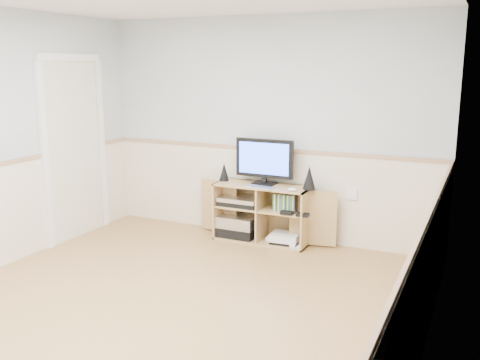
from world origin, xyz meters
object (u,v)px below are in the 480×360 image
media_cabinet (264,211)px  keyboard (260,187)px  monitor (264,160)px  game_consoles (284,238)px

media_cabinet → keyboard: keyboard is taller
keyboard → monitor: bearing=109.7°
media_cabinet → game_consoles: bearing=-12.8°
media_cabinet → game_consoles: 0.39m
keyboard → game_consoles: 0.65m
game_consoles → keyboard: bearing=-152.2°
monitor → game_consoles: 0.90m
monitor → keyboard: (0.03, -0.19, -0.27)m
monitor → game_consoles: monitor is taller
media_cabinet → monitor: (0.00, -0.00, 0.60)m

